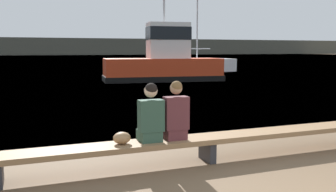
{
  "coord_description": "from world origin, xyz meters",
  "views": [
    {
      "loc": [
        -3.47,
        -2.64,
        1.95
      ],
      "look_at": [
        -0.08,
        6.11,
        0.79
      ],
      "focal_mm": 40.0,
      "sensor_mm": 36.0,
      "label": 1
    }
  ],
  "objects_px": {
    "tugboat_red": "(164,63)",
    "person_right": "(176,114)",
    "bench_main": "(207,141)",
    "moored_sailboat": "(200,65)",
    "person_left": "(151,116)",
    "shopping_bag": "(122,138)"
  },
  "relations": [
    {
      "from": "shopping_bag",
      "to": "tugboat_red",
      "type": "relative_size",
      "value": 0.04
    },
    {
      "from": "person_right",
      "to": "moored_sailboat",
      "type": "height_order",
      "value": "moored_sailboat"
    },
    {
      "from": "shopping_bag",
      "to": "tugboat_red",
      "type": "xyz_separation_m",
      "value": [
        6.89,
        16.45,
        0.61
      ]
    },
    {
      "from": "tugboat_red",
      "to": "person_right",
      "type": "bearing_deg",
      "value": 167.2
    },
    {
      "from": "bench_main",
      "to": "person_right",
      "type": "xyz_separation_m",
      "value": [
        -0.61,
        0.0,
        0.51
      ]
    },
    {
      "from": "person_left",
      "to": "shopping_bag",
      "type": "relative_size",
      "value": 3.42
    },
    {
      "from": "moored_sailboat",
      "to": "person_left",
      "type": "bearing_deg",
      "value": 146.72
    },
    {
      "from": "bench_main",
      "to": "person_right",
      "type": "relative_size",
      "value": 7.35
    },
    {
      "from": "bench_main",
      "to": "tugboat_red",
      "type": "xyz_separation_m",
      "value": [
        5.36,
        16.47,
        0.78
      ]
    },
    {
      "from": "person_left",
      "to": "tugboat_red",
      "type": "xyz_separation_m",
      "value": [
        6.41,
        16.47,
        0.27
      ]
    },
    {
      "from": "bench_main",
      "to": "shopping_bag",
      "type": "bearing_deg",
      "value": 179.08
    },
    {
      "from": "bench_main",
      "to": "tugboat_red",
      "type": "height_order",
      "value": "tugboat_red"
    },
    {
      "from": "tugboat_red",
      "to": "shopping_bag",
      "type": "bearing_deg",
      "value": 164.37
    },
    {
      "from": "person_left",
      "to": "tugboat_red",
      "type": "height_order",
      "value": "tugboat_red"
    },
    {
      "from": "shopping_bag",
      "to": "moored_sailboat",
      "type": "relative_size",
      "value": 0.04
    },
    {
      "from": "bench_main",
      "to": "person_right",
      "type": "height_order",
      "value": "person_right"
    },
    {
      "from": "tugboat_red",
      "to": "moored_sailboat",
      "type": "height_order",
      "value": "moored_sailboat"
    },
    {
      "from": "bench_main",
      "to": "moored_sailboat",
      "type": "relative_size",
      "value": 0.95
    },
    {
      "from": "bench_main",
      "to": "person_left",
      "type": "relative_size",
      "value": 7.5
    },
    {
      "from": "person_left",
      "to": "shopping_bag",
      "type": "xyz_separation_m",
      "value": [
        -0.48,
        0.02,
        -0.34
      ]
    },
    {
      "from": "person_right",
      "to": "shopping_bag",
      "type": "xyz_separation_m",
      "value": [
        -0.93,
        0.02,
        -0.34
      ]
    },
    {
      "from": "person_left",
      "to": "moored_sailboat",
      "type": "relative_size",
      "value": 0.13
    }
  ]
}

